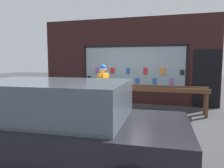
{
  "coord_description": "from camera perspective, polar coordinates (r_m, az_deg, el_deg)",
  "views": [
    {
      "loc": [
        2.08,
        -6.21,
        1.73
      ],
      "look_at": [
        -0.08,
        0.8,
        0.93
      ],
      "focal_mm": 35.0,
      "sensor_mm": 36.0,
      "label": 1
    }
  ],
  "objects": [
    {
      "name": "display_table_left",
      "position": [
        8.16,
        -10.06,
        -0.7
      ],
      "size": [
        2.75,
        0.68,
        0.93
      ],
      "color": "brown",
      "rests_on": "ground_plane"
    },
    {
      "name": "small_dog",
      "position": [
        7.18,
        -5.82,
        -5.56
      ],
      "size": [
        0.4,
        0.51,
        0.38
      ],
      "rotation": [
        0.0,
        0.0,
        0.96
      ],
      "color": "black",
      "rests_on": "ground_plane"
    },
    {
      "name": "person_browsing",
      "position": [
        7.05,
        -2.32,
        -0.38
      ],
      "size": [
        0.27,
        0.64,
        1.59
      ],
      "rotation": [
        0.0,
        0.0,
        1.46
      ],
      "color": "#2D334C",
      "rests_on": "ground_plane"
    },
    {
      "name": "shopfront_facade",
      "position": [
        8.83,
        3.91,
        5.86
      ],
      "size": [
        7.07,
        0.29,
        3.39
      ],
      "color": "#331919",
      "rests_on": "ground_plane"
    },
    {
      "name": "parked_car",
      "position": [
        3.59,
        -15.57,
        -9.97
      ],
      "size": [
        4.25,
        2.08,
        1.41
      ],
      "rotation": [
        0.0,
        0.0,
        0.07
      ],
      "color": "black",
      "rests_on": "ground_plane"
    },
    {
      "name": "ground_plane",
      "position": [
        6.77,
        -1.39,
        -8.55
      ],
      "size": [
        40.0,
        40.0,
        0.0
      ],
      "primitive_type": "plane",
      "color": "#38383A"
    },
    {
      "name": "display_table_right",
      "position": [
        7.29,
        13.38,
        -1.96
      ],
      "size": [
        2.75,
        0.63,
        0.88
      ],
      "color": "brown",
      "rests_on": "ground_plane"
    }
  ]
}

